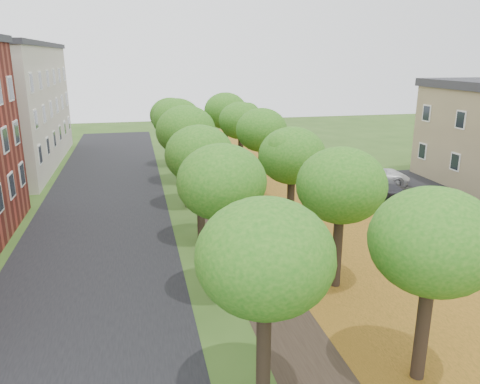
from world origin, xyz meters
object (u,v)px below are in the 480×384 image
car_silver (446,220)px  car_white (373,175)px  car_red (415,205)px  car_grey (390,191)px  bench (283,277)px

car_silver → car_white: (0.90, 9.95, 0.05)m
car_silver → car_red: (0.00, 2.97, -0.08)m
car_red → car_grey: bearing=-21.3°
bench → car_white: (11.50, 14.09, 0.26)m
car_red → car_grey: 2.90m
car_white → car_red: bearing=-172.2°
bench → car_silver: (10.60, 4.14, 0.20)m
bench → car_silver: car_silver is taller
car_red → car_grey: (0.00, 2.90, 0.06)m
bench → car_white: car_white is taller
bench → car_white: size_ratio=0.38×
car_grey → car_red: bearing=-168.8°
car_grey → car_white: size_ratio=0.86×
bench → car_silver: bearing=-81.2°
car_white → car_silver: bearing=-170.0°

